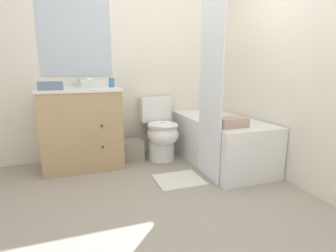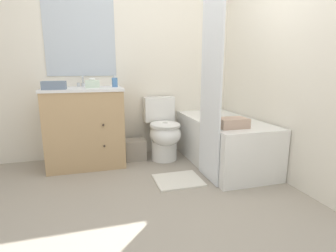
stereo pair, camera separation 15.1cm
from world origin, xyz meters
name	(u,v)px [view 1 (the left image)]	position (x,y,z in m)	size (l,w,h in m)	color
ground_plane	(189,212)	(0.00, 0.00, 0.00)	(14.00, 14.00, 0.00)	gray
wall_back	(137,55)	(-0.01, 1.62, 1.25)	(8.00, 0.06, 2.50)	silver
wall_right	(259,53)	(1.17, 0.80, 1.25)	(0.05, 2.59, 2.50)	silver
vanity_cabinet	(82,127)	(-0.72, 1.32, 0.45)	(0.84, 0.58, 0.88)	tan
sink_faucet	(79,84)	(-0.72, 1.52, 0.92)	(0.14, 0.12, 0.12)	silver
toilet	(161,131)	(0.17, 1.25, 0.35)	(0.38, 0.62, 0.74)	white
bathtub	(220,140)	(0.79, 0.91, 0.27)	(0.67, 1.36, 0.53)	white
shower_curtain	(211,84)	(0.44, 0.54, 0.95)	(0.02, 0.43, 1.89)	white
wastebasket	(133,150)	(-0.16, 1.33, 0.12)	(0.25, 0.21, 0.25)	gray
tissue_box	(89,84)	(-0.62, 1.29, 0.93)	(0.15, 0.12, 0.11)	silver
soap_dispenser	(112,82)	(-0.37, 1.34, 0.94)	(0.06, 0.06, 0.13)	#4C7AB2
hand_towel_folded	(51,86)	(-0.99, 1.15, 0.92)	(0.23, 0.16, 0.08)	slate
bath_towel_folded	(232,122)	(0.66, 0.49, 0.57)	(0.29, 0.20, 0.09)	tan
bath_mat	(179,180)	(0.14, 0.57, 0.01)	(0.45, 0.39, 0.02)	silver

